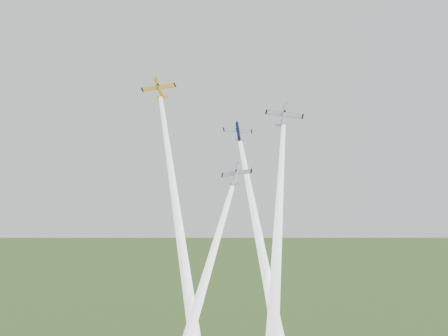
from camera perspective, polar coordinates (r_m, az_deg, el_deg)
plane_yellow at (r=135.74m, az=-6.59°, el=8.04°), size 10.84×8.07×8.92m
smoke_trail_yellow at (r=109.78m, az=-4.48°, el=-6.79°), size 18.45×45.50×62.14m
plane_navy at (r=125.26m, az=1.45°, el=3.73°), size 7.62×6.60×6.31m
smoke_trail_navy at (r=106.32m, az=4.07°, el=-9.55°), size 12.86×37.16×49.45m
plane_silver_right at (r=127.31m, az=6.12°, el=5.34°), size 10.11×7.07×8.89m
smoke_trail_silver_right at (r=107.27m, az=5.46°, el=-7.16°), size 6.72×37.10×48.27m
plane_silver_low at (r=114.85m, az=1.23°, el=-0.65°), size 7.53×7.16×6.80m
smoke_trail_silver_low at (r=100.92m, az=-2.76°, el=-13.89°), size 14.09×32.21×43.46m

